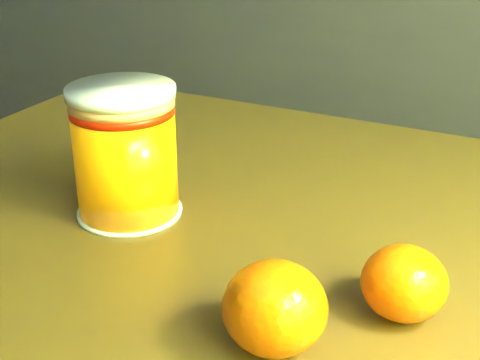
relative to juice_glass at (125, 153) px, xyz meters
The scene contains 4 objects.
kitchen_counter 1.43m from the juice_glass, 121.37° to the left, with size 3.15×0.60×0.90m, color #434448.
juice_glass is the anchor object (origin of this frame).
orange_front 0.22m from the juice_glass, 22.93° to the right, with size 0.07×0.07×0.06m, color #DE5D04.
orange_back 0.25m from the juice_glass, ahead, with size 0.06×0.06×0.05m, color #DE5D04.
Camera 1 is at (1.10, -0.12, 0.99)m, focal length 50.00 mm.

